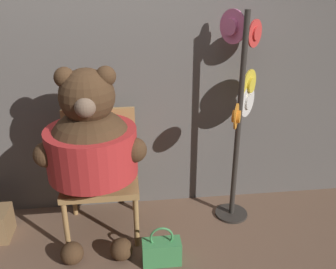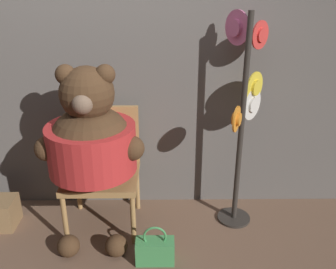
% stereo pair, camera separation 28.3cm
% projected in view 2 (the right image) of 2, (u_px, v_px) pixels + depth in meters
% --- Properties ---
extents(ground_plane, '(14.00, 14.00, 0.00)m').
position_uv_depth(ground_plane, '(110.00, 235.00, 3.04)').
color(ground_plane, brown).
extents(wall_back, '(8.00, 0.10, 2.30)m').
position_uv_depth(wall_back, '(110.00, 79.00, 3.09)').
color(wall_back, '#66605B').
rests_on(wall_back, ground_plane).
extents(chair, '(0.58, 0.53, 0.97)m').
position_uv_depth(chair, '(103.00, 164.00, 3.04)').
color(chair, '#B2844C').
rests_on(chair, ground_plane).
extents(teddy_bear, '(0.80, 0.71, 1.39)m').
position_uv_depth(teddy_bear, '(91.00, 143.00, 2.77)').
color(teddy_bear, '#4C331E').
rests_on(teddy_bear, ground_plane).
extents(hat_display_rack, '(0.32, 0.49, 1.72)m').
position_uv_depth(hat_display_rack, '(244.00, 110.00, 2.88)').
color(hat_display_rack, '#332D28').
rests_on(hat_display_rack, ground_plane).
extents(handbag_on_ground, '(0.28, 0.13, 0.31)m').
position_uv_depth(handbag_on_ground, '(155.00, 250.00, 2.73)').
color(handbag_on_ground, '#479E56').
rests_on(handbag_on_ground, ground_plane).
extents(wooden_crate, '(0.25, 0.25, 0.25)m').
position_uv_depth(wooden_crate, '(1.00, 213.00, 3.11)').
color(wooden_crate, '#937047').
rests_on(wooden_crate, ground_plane).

